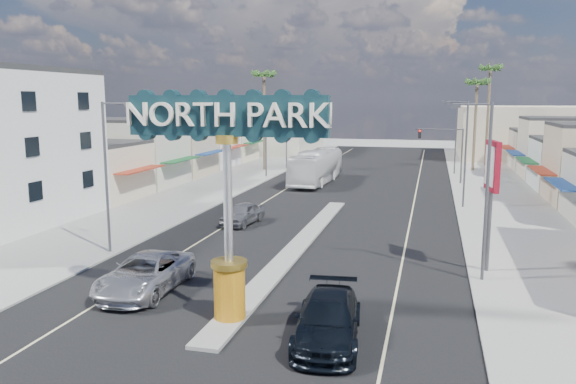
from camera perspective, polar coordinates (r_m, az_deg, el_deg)
The scene contains 25 objects.
ground at distance 50.38m, azimuth 5.21°, elevation -1.06°, with size 160.00×160.00×0.00m, color gray.
road at distance 50.38m, azimuth 5.21°, elevation -1.06°, with size 20.00×120.00×0.01m, color black.
median_island at distance 35.04m, azimuth 0.94°, elevation -5.57°, with size 1.30×30.00×0.16m, color gray.
sidewalk_left at distance 54.36m, azimuth -9.52°, elevation -0.31°, with size 8.00×120.00×0.12m, color gray.
sidewalk_right at distance 50.12m, azimuth 21.21°, elevation -1.66°, with size 8.00×120.00×0.12m, color gray.
storefront_row_left at distance 69.92m, azimuth -12.78°, elevation 4.17°, with size 12.00×42.00×6.00m, color beige.
backdrop_far_left at distance 98.69m, azimuth -3.21°, elevation 6.45°, with size 20.00×20.00×8.00m, color #B7B29E.
backdrop_far_right at distance 95.10m, azimuth 23.09°, elevation 5.60°, with size 20.00×20.00×8.00m, color beige.
gateway_sign at distance 22.56m, azimuth -6.18°, elevation 1.14°, with size 8.20×1.50×9.15m.
traffic_signal_left at distance 65.37m, azimuth -0.73°, elevation 5.17°, with size 5.09×0.45×6.00m.
traffic_signal_right at distance 63.11m, azimuth 15.64°, elevation 4.67°, with size 5.09×0.45×6.00m.
streetlight_l_near at distance 34.47m, azimuth -17.79°, elevation 2.17°, with size 2.03×0.22×9.00m.
streetlight_l_mid at distance 52.39m, azimuth -6.08°, elevation 4.92°, with size 2.03×0.22×9.00m.
streetlight_l_far at distance 73.35m, azimuth -0.03°, elevation 6.26°, with size 2.03×0.22×9.00m.
streetlight_r_near at distance 29.31m, azimuth 19.28°, elevation 0.88°, with size 2.03×0.22×9.00m.
streetlight_r_mid at distance 49.15m, azimuth 17.42°, elevation 4.24°, with size 2.03×0.22×9.00m.
streetlight_r_far at distance 71.07m, azimuth 16.57°, elevation 5.77°, with size 2.03×0.22×9.00m.
palm_left_far at distance 72.04m, azimuth -2.45°, elevation 11.31°, with size 2.60×2.60×13.10m.
palm_right_mid at distance 75.10m, azimuth 18.66°, elevation 10.07°, with size 2.60×2.60×12.10m.
palm_right_far at distance 81.28m, azimuth 19.86°, elevation 11.18°, with size 2.60×2.60×14.10m.
suv_left at distance 27.99m, azimuth -14.30°, elevation -8.06°, with size 2.94×6.39×1.77m, color #BBBBC0.
suv_right at distance 21.97m, azimuth 4.08°, elevation -12.80°, with size 2.40×5.91×1.72m, color black.
car_parked_left at distance 41.59m, azimuth -4.64°, elevation -2.19°, with size 1.86×4.63×1.58m, color slate.
city_bus at distance 61.48m, azimuth 2.89°, elevation 2.57°, with size 3.02×12.91×3.60m, color silver.
bank_pylon_sign at distance 30.93m, azimuth 20.01°, elevation 1.80°, with size 0.59×2.18×6.92m.
Camera 1 is at (7.90, -18.91, 9.17)m, focal length 35.00 mm.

